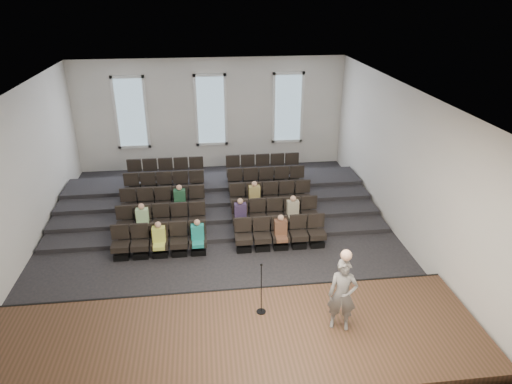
% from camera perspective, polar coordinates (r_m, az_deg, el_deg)
% --- Properties ---
extents(ground, '(14.00, 14.00, 0.00)m').
position_cam_1_polar(ground, '(15.37, -4.46, -6.24)').
color(ground, black).
rests_on(ground, ground).
extents(ceiling, '(12.00, 14.00, 0.02)m').
position_cam_1_polar(ceiling, '(13.52, -5.16, 12.33)').
color(ceiling, white).
rests_on(ceiling, ground).
extents(wall_back, '(12.00, 0.04, 5.00)m').
position_cam_1_polar(wall_back, '(20.93, -5.65, 9.63)').
color(wall_back, silver).
rests_on(wall_back, ground).
extents(wall_front, '(12.00, 0.04, 5.00)m').
position_cam_1_polar(wall_front, '(8.19, -2.52, -16.26)').
color(wall_front, silver).
rests_on(wall_front, ground).
extents(wall_left, '(0.04, 14.00, 5.00)m').
position_cam_1_polar(wall_left, '(15.32, -27.89, 1.13)').
color(wall_left, silver).
rests_on(wall_left, ground).
extents(wall_right, '(0.04, 14.00, 5.00)m').
position_cam_1_polar(wall_right, '(15.63, 17.87, 3.31)').
color(wall_right, silver).
rests_on(wall_right, ground).
extents(stage, '(11.80, 3.60, 0.50)m').
position_cam_1_polar(stage, '(11.12, -3.14, -18.60)').
color(stage, '#4C2F20').
rests_on(stage, ground).
extents(stage_lip, '(11.80, 0.06, 0.52)m').
position_cam_1_polar(stage_lip, '(12.47, -3.72, -13.05)').
color(stage_lip, black).
rests_on(stage_lip, ground).
extents(risers, '(11.80, 4.80, 0.60)m').
position_cam_1_polar(risers, '(18.09, -4.98, -0.58)').
color(risers, black).
rests_on(risers, ground).
extents(seating_rows, '(6.80, 4.70, 1.67)m').
position_cam_1_polar(seating_rows, '(16.41, -4.80, -1.45)').
color(seating_rows, black).
rests_on(seating_rows, ground).
extents(windows, '(8.44, 0.10, 3.24)m').
position_cam_1_polar(windows, '(20.81, -5.67, 10.11)').
color(windows, white).
rests_on(windows, wall_back).
extents(audience, '(5.45, 2.64, 1.10)m').
position_cam_1_polar(audience, '(15.26, -4.62, -3.01)').
color(audience, '#CEDA57').
rests_on(audience, seating_rows).
extents(speaker, '(0.76, 0.61, 1.81)m').
position_cam_1_polar(speaker, '(10.82, 10.76, -12.53)').
color(speaker, slate).
rests_on(speaker, stage).
extents(mic_stand, '(0.24, 0.24, 1.41)m').
position_cam_1_polar(mic_stand, '(11.34, 0.66, -13.11)').
color(mic_stand, black).
rests_on(mic_stand, stage).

